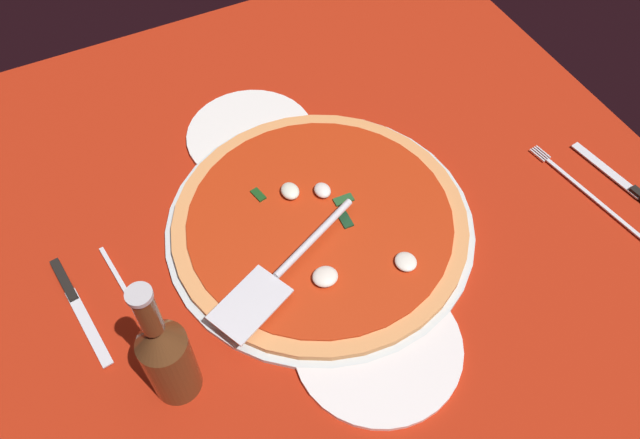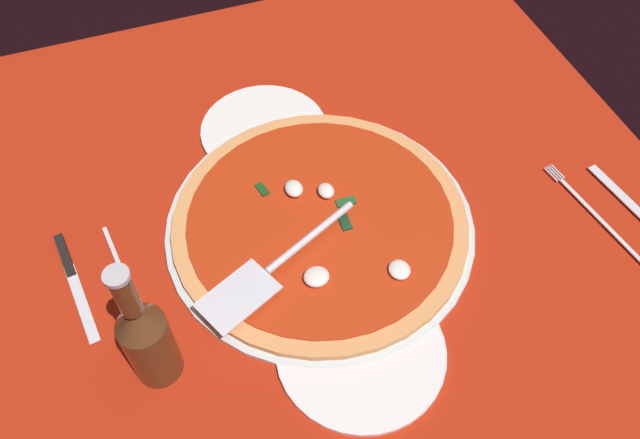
# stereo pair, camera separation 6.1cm
# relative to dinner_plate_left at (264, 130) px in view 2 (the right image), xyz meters

# --- Properties ---
(ground_plane) EXTENTS (1.04, 1.04, 0.01)m
(ground_plane) POSITION_rel_dinner_plate_left_xyz_m (0.19, 0.03, -0.01)
(ground_plane) COLOR #A8220D
(checker_pattern) EXTENTS (1.04, 1.04, 0.00)m
(checker_pattern) POSITION_rel_dinner_plate_left_xyz_m (0.19, 0.03, -0.01)
(checker_pattern) COLOR white
(checker_pattern) RESTS_ON ground_plane
(pizza_pan) EXTENTS (0.44, 0.44, 0.01)m
(pizza_pan) POSITION_rel_dinner_plate_left_xyz_m (0.21, 0.02, 0.00)
(pizza_pan) COLOR silver
(pizza_pan) RESTS_ON ground_plane
(dinner_plate_left) EXTENTS (0.20, 0.20, 0.01)m
(dinner_plate_left) POSITION_rel_dinner_plate_left_xyz_m (0.00, 0.00, 0.00)
(dinner_plate_left) COLOR white
(dinner_plate_left) RESTS_ON ground_plane
(dinner_plate_right) EXTENTS (0.21, 0.21, 0.01)m
(dinner_plate_right) POSITION_rel_dinner_plate_left_xyz_m (0.41, 0.00, 0.00)
(dinner_plate_right) COLOR white
(dinner_plate_right) RESTS_ON ground_plane
(pizza) EXTENTS (0.42, 0.42, 0.03)m
(pizza) POSITION_rel_dinner_plate_left_xyz_m (0.21, 0.02, 0.01)
(pizza) COLOR #DF9252
(pizza) RESTS_ON pizza_pan
(pizza_server) EXTENTS (0.14, 0.25, 0.01)m
(pizza_server) POSITION_rel_dinner_plate_left_xyz_m (0.27, -0.07, 0.03)
(pizza_server) COLOR silver
(pizza_server) RESTS_ON pizza
(place_setting_near) EXTENTS (0.20, 0.16, 0.01)m
(place_setting_near) POSITION_rel_dinner_plate_left_xyz_m (0.19, -0.29, -0.00)
(place_setting_near) COLOR white
(place_setting_near) RESTS_ON ground_plane
(place_setting_far) EXTENTS (0.22, 0.15, 0.01)m
(place_setting_far) POSITION_rel_dinner_plate_left_xyz_m (0.34, 0.43, -0.00)
(place_setting_far) COLOR white
(place_setting_far) RESTS_ON ground_plane
(beer_bottle) EXTENTS (0.06, 0.06, 0.22)m
(beer_bottle) POSITION_rel_dinner_plate_left_xyz_m (0.34, -0.24, 0.08)
(beer_bottle) COLOR #553118
(beer_bottle) RESTS_ON ground_plane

